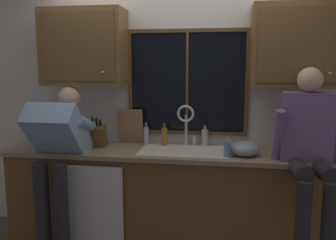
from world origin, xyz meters
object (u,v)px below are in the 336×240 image
soap_dispenser (227,149)px  knife_block (99,136)px  bottle_green_glass (146,135)px  person_standing (58,152)px  bottle_tall_clear (205,137)px  mixing_bowl (245,149)px  cutting_board (131,126)px  bottle_amber_small (164,136)px  person_sitting_on_counter (309,141)px

soap_dispenser → knife_block: bearing=171.2°
soap_dispenser → bottle_green_glass: 0.87m
person_standing → soap_dispenser: 1.48m
person_standing → bottle_tall_clear: size_ratio=7.09×
mixing_bowl → bottle_tall_clear: size_ratio=1.25×
bottle_tall_clear → person_standing: bearing=-158.3°
person_standing → bottle_green_glass: size_ratio=6.68×
cutting_board → soap_dispenser: size_ratio=1.99×
knife_block → bottle_amber_small: size_ratio=1.41×
knife_block → bottle_tall_clear: 1.02m
person_sitting_on_counter → soap_dispenser: bearing=170.7°
soap_dispenser → person_standing: bearing=-175.4°
mixing_bowl → bottle_amber_small: 0.79m
bottle_amber_small → soap_dispenser: bearing=-29.5°
bottle_green_glass → bottle_amber_small: 0.19m
cutting_board → soap_dispenser: bearing=-21.9°
knife_block → bottle_green_glass: knife_block is taller
knife_block → soap_dispenser: size_ratio=1.82×
bottle_tall_clear → bottle_green_glass: bearing=-178.6°
person_standing → mixing_bowl: person_standing is taller
person_standing → cutting_board: bearing=43.2°
bottle_green_glass → mixing_bowl: bearing=-17.4°
knife_block → mixing_bowl: bearing=-4.6°
mixing_bowl → bottle_amber_small: (-0.75, 0.26, 0.03)m
person_sitting_on_counter → mixing_bowl: person_sitting_on_counter is taller
cutting_board → bottle_tall_clear: 0.74m
mixing_bowl → person_standing: bearing=-173.1°
knife_block → cutting_board: 0.33m
cutting_board → soap_dispenser: (0.94, -0.38, -0.10)m
person_standing → bottle_amber_small: bearing=27.6°
bottle_green_glass → bottle_tall_clear: (0.58, 0.01, -0.01)m
person_standing → bottle_amber_small: 0.99m
mixing_bowl → bottle_green_glass: 0.98m
bottle_tall_clear → mixing_bowl: bearing=-40.5°
soap_dispenser → bottle_amber_small: bearing=150.5°
mixing_bowl → bottle_green_glass: bottle_green_glass is taller
person_sitting_on_counter → bottle_green_glass: 1.50m
person_standing → soap_dispenser: person_standing is taller
bottle_green_glass → knife_block: bearing=-156.4°
person_standing → mixing_bowl: size_ratio=5.66×
cutting_board → bottle_amber_small: 0.36m
person_sitting_on_counter → mixing_bowl: 0.53m
bottle_amber_small → mixing_bowl: bearing=-19.2°
knife_block → bottle_amber_small: 0.63m
bottle_tall_clear → bottle_amber_small: (-0.39, -0.05, 0.01)m
cutting_board → bottle_green_glass: size_ratio=1.57×
knife_block → cutting_board: bearing=36.1°
cutting_board → bottle_amber_small: cutting_board is taller
cutting_board → bottle_amber_small: size_ratio=1.54×
cutting_board → knife_block: bearing=-143.9°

